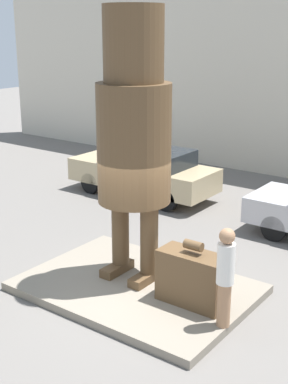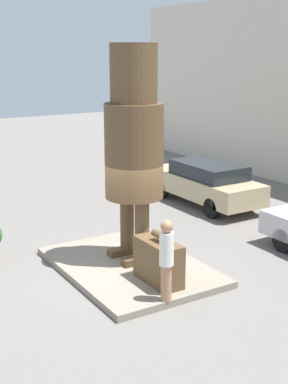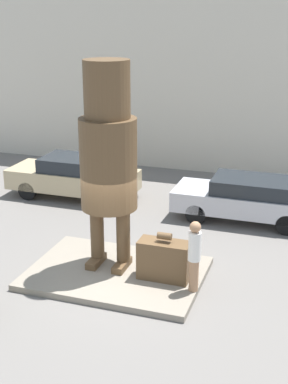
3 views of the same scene
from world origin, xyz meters
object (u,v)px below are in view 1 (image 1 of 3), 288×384
parked_car_tan (144,170)px  statue_figure (134,126)px  giant_suitcase (193,278)px  tourist (225,274)px

parked_car_tan → statue_figure: bearing=124.7°
giant_suitcase → parked_car_tan: parked_car_tan is taller
statue_figure → tourist: (2.30, -0.62, -2.04)m
giant_suitcase → tourist: 0.98m
giant_suitcase → parked_car_tan: 6.87m
giant_suitcase → tourist: tourist is taller
giant_suitcase → tourist: size_ratio=0.72×
statue_figure → parked_car_tan: statue_figure is taller
giant_suitcase → parked_car_tan: size_ratio=0.28×
statue_figure → tourist: bearing=-15.0°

